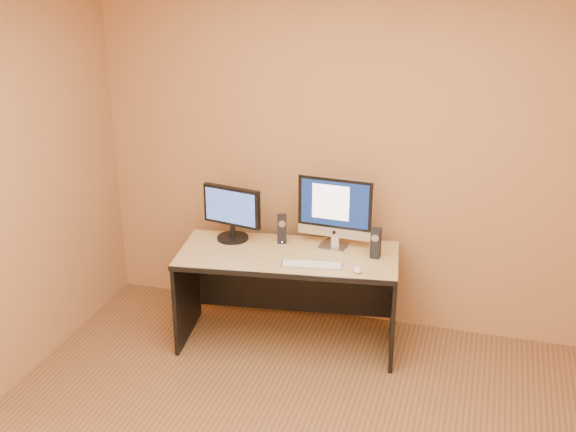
{
  "coord_description": "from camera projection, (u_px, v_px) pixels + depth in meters",
  "views": [
    {
      "loc": [
        0.82,
        -2.82,
        2.74
      ],
      "look_at": [
        -0.42,
        1.39,
        1.01
      ],
      "focal_mm": 45.0,
      "sensor_mm": 36.0,
      "label": 1
    }
  ],
  "objects": [
    {
      "name": "walls",
      "position": [
        289.0,
        274.0,
        3.26
      ],
      "size": [
        4.0,
        4.0,
        2.6
      ],
      "primitive_type": null,
      "color": "olive",
      "rests_on": "ground"
    },
    {
      "name": "cable_a",
      "position": [
        341.0,
        242.0,
        5.1
      ],
      "size": [
        0.13,
        0.17,
        0.01
      ],
      "primitive_type": "cylinder",
      "rotation": [
        1.57,
        0.0,
        0.67
      ],
      "color": "black",
      "rests_on": "desk"
    },
    {
      "name": "keyboard",
      "position": [
        312.0,
        265.0,
        4.75
      ],
      "size": [
        0.41,
        0.17,
        0.02
      ],
      "primitive_type": "cube",
      "rotation": [
        0.0,
        0.0,
        0.17
      ],
      "color": "#B0AFB4",
      "rests_on": "desk"
    },
    {
      "name": "speaker_right",
      "position": [
        376.0,
        243.0,
        4.84
      ],
      "size": [
        0.07,
        0.07,
        0.21
      ],
      "primitive_type": null,
      "rotation": [
        0.0,
        0.0,
        -0.04
      ],
      "color": "black",
      "rests_on": "desk"
    },
    {
      "name": "cable_b",
      "position": [
        326.0,
        240.0,
        5.13
      ],
      "size": [
        0.05,
        0.16,
        0.01
      ],
      "primitive_type": "cylinder",
      "rotation": [
        1.57,
        0.0,
        -0.26
      ],
      "color": "black",
      "rests_on": "desk"
    },
    {
      "name": "speaker_left",
      "position": [
        282.0,
        229.0,
        5.08
      ],
      "size": [
        0.08,
        0.08,
        0.21
      ],
      "primitive_type": null,
      "rotation": [
        0.0,
        0.0,
        0.33
      ],
      "color": "black",
      "rests_on": "desk"
    },
    {
      "name": "imac",
      "position": [
        334.0,
        212.0,
        4.94
      ],
      "size": [
        0.54,
        0.22,
        0.51
      ],
      "primitive_type": null,
      "rotation": [
        0.0,
        0.0,
        -0.05
      ],
      "color": "#B6B6BB",
      "rests_on": "desk"
    },
    {
      "name": "mouse",
      "position": [
        357.0,
        269.0,
        4.66
      ],
      "size": [
        0.08,
        0.11,
        0.03
      ],
      "primitive_type": "ellipsoid",
      "rotation": [
        0.0,
        0.0,
        0.32
      ],
      "color": "silver",
      "rests_on": "desk"
    },
    {
      "name": "second_monitor",
      "position": [
        232.0,
        213.0,
        5.09
      ],
      "size": [
        0.48,
        0.3,
        0.39
      ],
      "primitive_type": null,
      "rotation": [
        0.0,
        0.0,
        -0.18
      ],
      "color": "black",
      "rests_on": "desk"
    },
    {
      "name": "desk",
      "position": [
        288.0,
        299.0,
        5.06
      ],
      "size": [
        1.57,
        0.85,
        0.69
      ],
      "primitive_type": null,
      "rotation": [
        0.0,
        0.0,
        0.14
      ],
      "color": "tan",
      "rests_on": "ground"
    }
  ]
}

